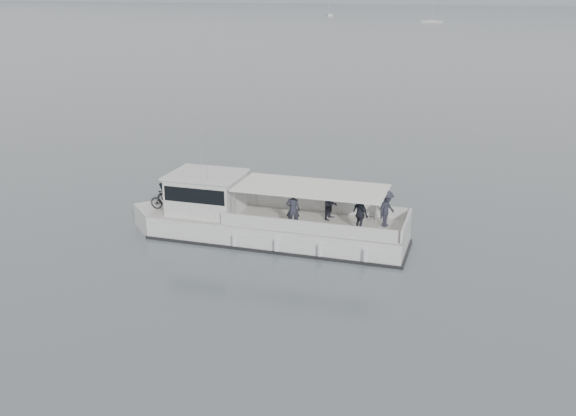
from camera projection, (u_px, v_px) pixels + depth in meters
The scene contains 2 objects.
ground at pixel (176, 248), 27.44m from camera, with size 1400.00×1400.00×0.00m, color #525B60.
tour_boat at pixel (254, 219), 28.31m from camera, with size 12.85×5.30×5.36m.
Camera 1 is at (16.40, -20.02, 10.43)m, focal length 40.00 mm.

